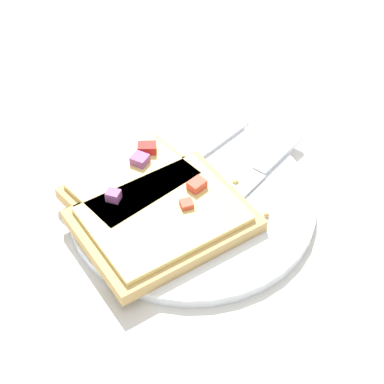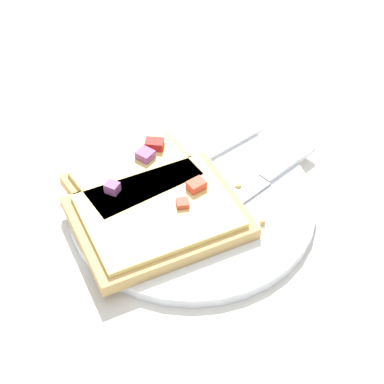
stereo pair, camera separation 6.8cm
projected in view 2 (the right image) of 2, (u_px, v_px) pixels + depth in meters
The scene contains 7 objects.
ground_plane at pixel (192, 206), 0.70m from camera, with size 4.00×4.00×0.00m, color beige.
plate at pixel (192, 202), 0.69m from camera, with size 0.27×0.27×0.01m.
fork at pixel (183, 169), 0.72m from camera, with size 0.21×0.04×0.01m.
knife at pixel (258, 183), 0.70m from camera, with size 0.21×0.02×0.01m.
pizza_slice_main at pixel (158, 215), 0.66m from camera, with size 0.20×0.18×0.03m.
pizza_slice_corner at pixel (136, 179), 0.69m from camera, with size 0.15×0.12×0.03m.
crumb_scatter at pixel (248, 201), 0.68m from camera, with size 0.03×0.06×0.01m.
Camera 2 is at (-0.34, -0.34, 0.50)m, focal length 60.00 mm.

